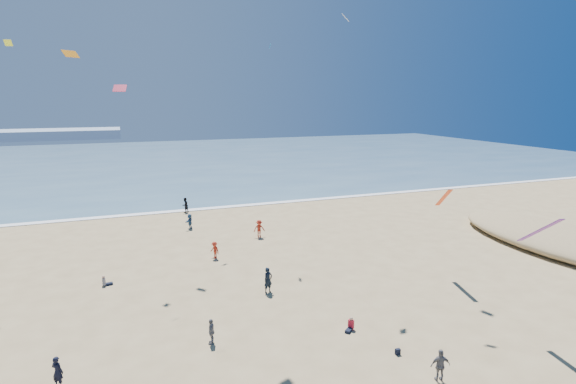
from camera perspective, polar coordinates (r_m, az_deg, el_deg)
name	(u,v)px	position (r m, az deg, el deg)	size (l,w,h in m)	color
ocean	(147,161)	(108.05, -17.51, 3.73)	(220.00, 100.00, 0.06)	#476B84
surf_line	(171,212)	(58.95, -14.63, -2.43)	(220.00, 1.20, 0.08)	white
standing_flyers	(277,291)	(32.31, -1.40, -12.42)	(32.94, 50.36, 1.94)	black
seated_group	(280,380)	(24.12, -1.03, -22.76)	(15.51, 30.17, 0.84)	white
navy_bag	(398,352)	(27.43, 13.76, -19.10)	(0.28, 0.18, 0.34)	black
kites_aloft	(367,83)	(29.41, 10.01, 13.48)	(39.30, 41.31, 29.84)	#CFE22D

